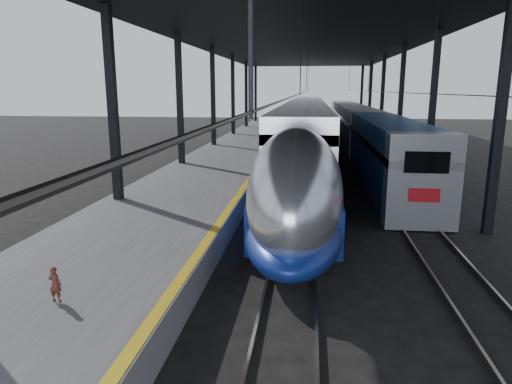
# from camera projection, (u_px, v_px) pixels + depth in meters

# --- Properties ---
(ground) EXTENTS (160.00, 160.00, 0.00)m
(ground) POSITION_uv_depth(u_px,v_px,m) (230.00, 270.00, 14.63)
(ground) COLOR black
(ground) RESTS_ON ground
(platform) EXTENTS (6.00, 80.00, 1.00)m
(platform) POSITION_uv_depth(u_px,v_px,m) (230.00, 160.00, 34.29)
(platform) COLOR #4C4C4F
(platform) RESTS_ON ground
(yellow_strip) EXTENTS (0.30, 80.00, 0.01)m
(yellow_strip) POSITION_uv_depth(u_px,v_px,m) (267.00, 153.00, 33.86)
(yellow_strip) COLOR gold
(yellow_strip) RESTS_ON platform
(rails) EXTENTS (6.52, 80.00, 0.16)m
(rails) POSITION_uv_depth(u_px,v_px,m) (338.00, 167.00, 33.46)
(rails) COLOR slate
(rails) RESTS_ON ground
(canopy) EXTENTS (18.00, 75.00, 9.47)m
(canopy) POSITION_uv_depth(u_px,v_px,m) (305.00, 39.00, 31.77)
(canopy) COLOR black
(canopy) RESTS_ON ground
(tgv_train) EXTENTS (3.22, 65.20, 4.62)m
(tgv_train) POSITION_uv_depth(u_px,v_px,m) (306.00, 128.00, 41.90)
(tgv_train) COLOR silver
(tgv_train) RESTS_ON ground
(second_train) EXTENTS (2.88, 56.05, 3.97)m
(second_train) POSITION_uv_depth(u_px,v_px,m) (358.00, 128.00, 44.43)
(second_train) COLOR navy
(second_train) RESTS_ON ground
(child) EXTENTS (0.31, 0.21, 0.82)m
(child) POSITION_uv_depth(u_px,v_px,m) (55.00, 284.00, 10.20)
(child) COLOR #451F17
(child) RESTS_ON platform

